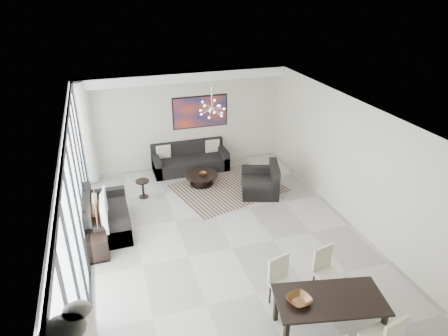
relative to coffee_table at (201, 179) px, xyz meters
name	(u,v)px	position (x,y,z in m)	size (l,w,h in m)	color
room_shell	(254,186)	(0.34, -3.03, 1.27)	(6.00, 9.00, 2.90)	#A8A39B
window_wall	(83,212)	(-2.98, -3.03, 1.28)	(0.37, 8.95, 2.90)	silver
soffit	(183,77)	(-0.12, 1.27, 2.59)	(5.98, 0.40, 0.26)	white
painting	(200,112)	(0.38, 1.44, 1.47)	(1.68, 0.04, 0.98)	red
chandelier	(212,109)	(0.18, -0.53, 2.17)	(0.66, 0.66, 0.71)	silver
rug	(228,188)	(0.64, -0.43, -0.18)	(2.74, 2.11, 0.01)	black
coffee_table	(201,179)	(0.00, 0.00, 0.00)	(0.92, 0.92, 0.32)	black
bowl_coffee	(203,174)	(0.04, -0.05, 0.18)	(0.23, 0.23, 0.07)	brown
sofa_main	(190,161)	(-0.08, 1.04, 0.09)	(2.21, 0.90, 0.80)	black
loveseat	(105,218)	(-2.67, -1.45, 0.11)	(0.97, 1.73, 0.87)	black
armchair	(261,184)	(1.41, -0.97, 0.10)	(1.21, 1.24, 0.84)	black
side_table	(143,186)	(-1.65, -0.22, 0.14)	(0.36, 0.36, 0.49)	black
tv_console	(96,232)	(-2.88, -1.88, 0.07)	(0.46, 1.63, 0.51)	black
television	(100,210)	(-2.72, -1.94, 0.63)	(1.06, 0.14, 0.61)	gray
dining_table	(329,303)	(0.63, -5.62, 0.45)	(1.87, 1.20, 0.72)	black
dining_chair_nw	(281,278)	(0.19, -4.78, 0.36)	(0.53, 0.53, 0.95)	beige
dining_chair_ne	(325,268)	(1.08, -4.75, 0.35)	(0.51, 0.51, 0.93)	beige
bowl_dining	(299,300)	(0.12, -5.54, 0.58)	(0.37, 0.37, 0.09)	brown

